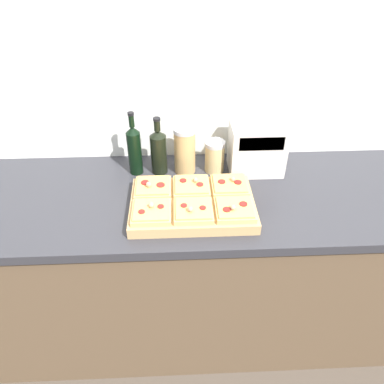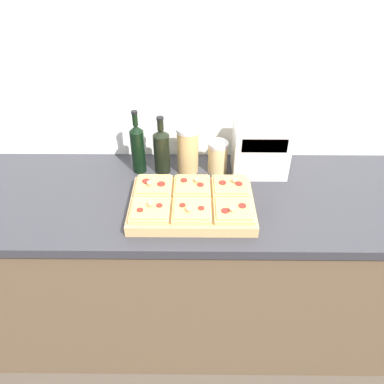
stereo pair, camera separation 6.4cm
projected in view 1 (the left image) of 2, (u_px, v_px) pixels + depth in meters
ground_plane at (200, 374)px, 1.88m from camera, size 12.00×12.00×0.00m
wall_back at (194, 83)px, 1.67m from camera, size 6.00×0.06×2.50m
kitchen_counter at (197, 265)px, 1.86m from camera, size 2.63×0.67×0.90m
cutting_board at (192, 205)px, 1.50m from camera, size 0.49×0.33×0.04m
pizza_slice_back_left at (153, 187)px, 1.53m from camera, size 0.15×0.14×0.05m
pizza_slice_back_center at (192, 186)px, 1.54m from camera, size 0.15×0.14×0.05m
pizza_slice_back_right at (230, 185)px, 1.55m from camera, size 0.15×0.14×0.05m
pizza_slice_front_left at (152, 211)px, 1.41m from camera, size 0.15×0.14×0.05m
pizza_slice_front_center at (193, 210)px, 1.42m from camera, size 0.15×0.14×0.05m
pizza_slice_front_right at (235, 209)px, 1.42m from camera, size 0.15×0.14×0.05m
olive_oil_bottle at (134, 149)px, 1.66m from camera, size 0.06×0.06×0.30m
wine_bottle at (159, 151)px, 1.67m from camera, size 0.07×0.07×0.27m
grain_jar_tall at (185, 150)px, 1.67m from camera, size 0.10×0.10×0.22m
grain_jar_short at (215, 156)px, 1.70m from camera, size 0.09×0.09×0.15m
toaster_oven at (257, 148)px, 1.68m from camera, size 0.26×0.17×0.23m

